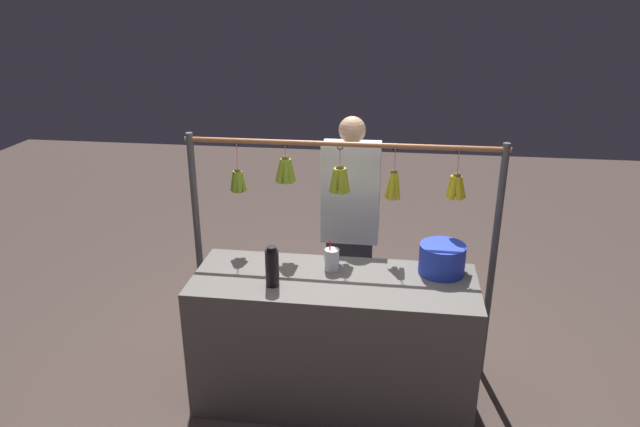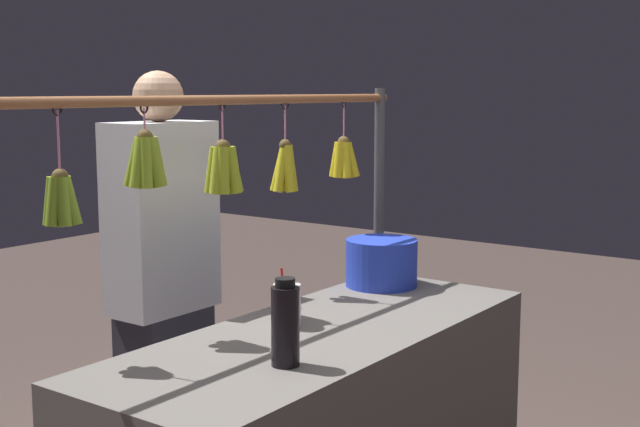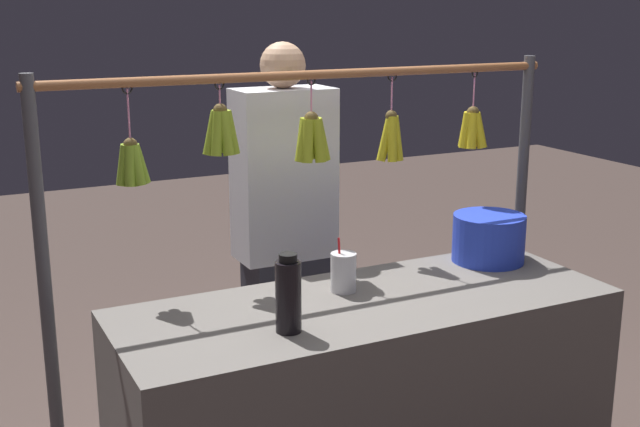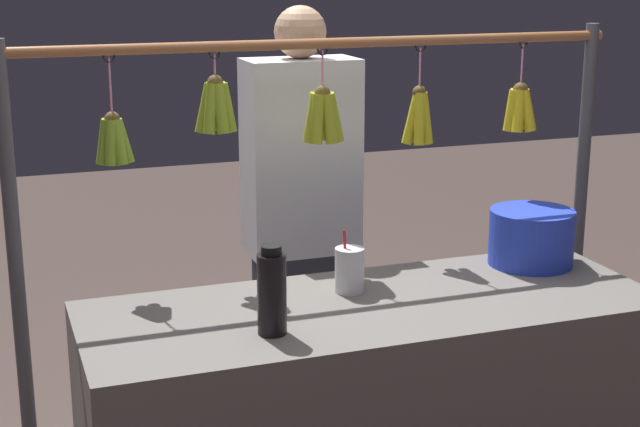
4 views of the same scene
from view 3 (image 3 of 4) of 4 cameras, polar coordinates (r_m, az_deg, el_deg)
name	(u,v)px [view 3 (image 3 of 4)]	position (r m, az deg, el deg)	size (l,w,h in m)	color
market_counter	(365,415)	(2.88, 3.16, -13.88)	(1.67, 0.62, 0.84)	#66605B
display_rack	(315,189)	(2.95, -0.37, 1.74)	(1.97, 0.13, 1.58)	#4C4C51
water_bottle	(288,295)	(2.42, -2.22, -5.70)	(0.08, 0.08, 0.24)	black
blue_bucket	(489,238)	(3.15, 11.68, -1.70)	(0.27, 0.27, 0.18)	blue
drink_cup	(343,272)	(2.77, 1.64, -4.11)	(0.09, 0.09, 0.19)	silver
vendor_person	(285,249)	(3.35, -2.48, -2.46)	(0.39, 0.21, 1.64)	#2D2D38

